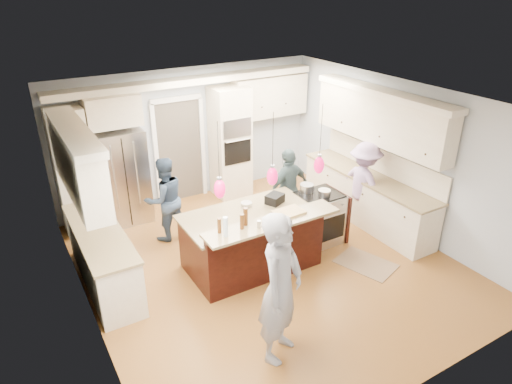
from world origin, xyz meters
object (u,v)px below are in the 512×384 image
at_px(person_bar_end, 281,288).
at_px(person_far_left, 165,199).
at_px(island_range, 319,218).
at_px(refrigerator, 121,177).
at_px(kitchen_island, 252,240).

xyz_separation_m(person_bar_end, person_far_left, (-0.20, 3.34, -0.21)).
xyz_separation_m(island_range, person_far_left, (-2.26, 1.45, 0.31)).
distance_m(island_range, person_bar_end, 2.84).
bearing_deg(refrigerator, person_far_left, -66.60).
bearing_deg(person_bar_end, kitchen_island, 35.70).
relative_size(kitchen_island, person_far_left, 1.37).
height_order(kitchen_island, person_far_left, person_far_left).
xyz_separation_m(refrigerator, island_range, (2.71, -2.49, -0.44)).
distance_m(kitchen_island, island_range, 1.41).
bearing_deg(kitchen_island, person_far_left, 119.15).
bearing_deg(kitchen_island, person_bar_end, -109.83).
relative_size(kitchen_island, island_range, 2.28).
bearing_deg(refrigerator, person_bar_end, -81.55).
bearing_deg(island_range, person_bar_end, -137.55).
bearing_deg(island_range, person_far_left, 147.29).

